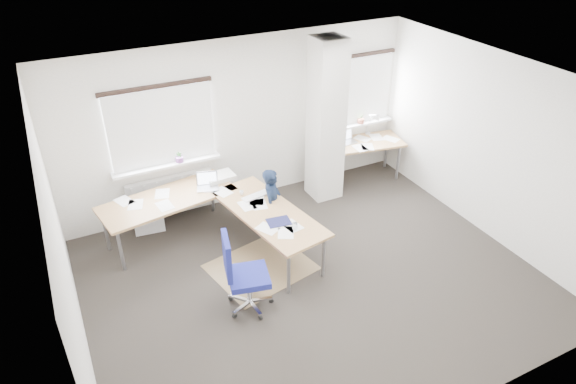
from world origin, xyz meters
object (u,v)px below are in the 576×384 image
desk_side (364,144)px  task_chair (246,288)px  person (273,205)px  desk_main (219,205)px

desk_side → task_chair: desk_side is taller
desk_side → task_chair: (-3.29, -2.26, -0.37)m
desk_side → task_chair: bearing=-135.5°
person → desk_main: bearing=112.7°
desk_side → task_chair: 4.00m
task_chair → person: (0.96, 1.23, 0.28)m
desk_main → task_chair: 1.51m
desk_side → person: size_ratio=1.25×
desk_main → person: (0.76, -0.22, -0.09)m
desk_main → desk_side: size_ratio=1.88×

